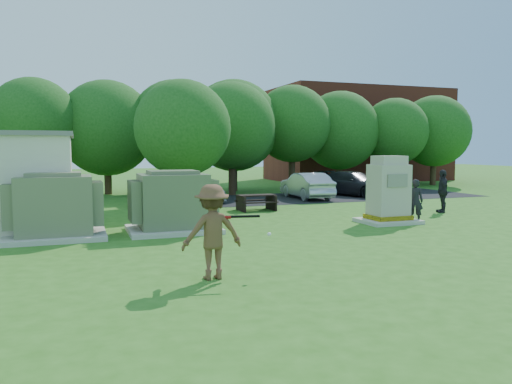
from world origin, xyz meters
name	(u,v)px	position (x,y,z in m)	size (l,w,h in m)	color
ground	(306,251)	(0.00, 0.00, 0.00)	(120.00, 120.00, 0.00)	#2D6619
brick_building	(357,135)	(18.00, 27.00, 4.00)	(15.00, 8.00, 8.00)	maroon
parking_strip	(314,197)	(7.00, 13.50, 0.01)	(20.00, 6.00, 0.01)	#232326
transformer_left	(55,207)	(-6.50, 4.50, 0.97)	(3.00, 2.40, 2.07)	beige
transformer_right	(173,203)	(-2.80, 4.50, 0.97)	(3.00, 2.40, 2.07)	beige
generator_cabinet	(388,194)	(5.20, 3.69, 1.11)	(2.08, 1.70, 2.53)	beige
picnic_table	(256,201)	(1.80, 8.93, 0.45)	(1.69, 1.27, 0.72)	black
batter	(212,232)	(-3.14, -1.91, 1.02)	(1.32, 0.76, 2.04)	brown
person_by_generator	(415,201)	(6.20, 3.42, 0.83)	(0.60, 0.40, 1.65)	black
person_at_picnic	(206,198)	(-0.88, 7.55, 0.79)	(0.76, 0.59, 1.57)	pink
person_walking_right	(442,191)	(9.24, 5.49, 0.94)	(1.10, 0.46, 1.88)	#242328
car_white	(199,189)	(0.26, 13.49, 0.67)	(1.58, 3.93, 1.34)	silver
car_silver_a	(306,186)	(6.31, 13.09, 0.73)	(1.54, 4.42, 1.46)	#B5B5BA
car_dark	(354,184)	(9.68, 13.63, 0.72)	(2.02, 4.97, 1.44)	black
car_silver_b	(381,183)	(11.70, 13.84, 0.68)	(2.24, 4.86, 1.35)	#A9AAAE
batting_equipment	(242,220)	(-2.50, -2.03, 1.27)	(1.17, 0.21, 0.51)	black
tree_row	(203,127)	(1.75, 18.50, 4.15)	(41.30, 13.30, 7.30)	#47301E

